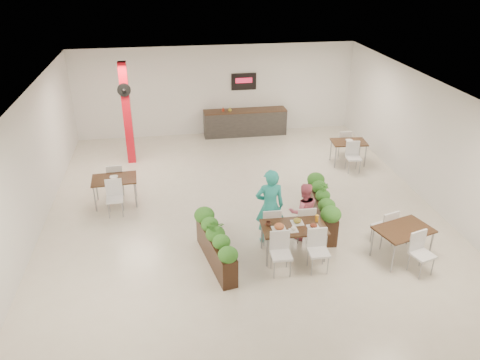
{
  "coord_description": "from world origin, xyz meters",
  "views": [
    {
      "loc": [
        -1.74,
        -10.37,
        6.14
      ],
      "look_at": [
        -0.13,
        -0.29,
        1.1
      ],
      "focal_mm": 35.0,
      "sensor_mm": 36.0,
      "label": 1
    }
  ],
  "objects_px": {
    "main_table": "(293,231)",
    "diner_woman": "(303,212)",
    "red_column": "(127,113)",
    "side_table_b": "(349,145)",
    "side_table_a": "(115,183)",
    "planter_left": "(216,242)",
    "side_table_c": "(403,234)",
    "planter_right": "(322,206)",
    "service_counter": "(245,122)",
    "diner_man": "(270,206)"
  },
  "relations": [
    {
      "from": "diner_man",
      "to": "planter_left",
      "type": "height_order",
      "value": "diner_man"
    },
    {
      "from": "main_table",
      "to": "planter_left",
      "type": "distance_m",
      "value": 1.71
    },
    {
      "from": "main_table",
      "to": "diner_woman",
      "type": "bearing_deg",
      "value": 57.94
    },
    {
      "from": "side_table_a",
      "to": "planter_right",
      "type": "bearing_deg",
      "value": -23.41
    },
    {
      "from": "main_table",
      "to": "diner_woman",
      "type": "xyz_separation_m",
      "value": [
        0.41,
        0.65,
        0.07
      ]
    },
    {
      "from": "main_table",
      "to": "planter_right",
      "type": "distance_m",
      "value": 1.56
    },
    {
      "from": "red_column",
      "to": "service_counter",
      "type": "xyz_separation_m",
      "value": [
        4.0,
        1.86,
        -1.15
      ]
    },
    {
      "from": "service_counter",
      "to": "main_table",
      "type": "relative_size",
      "value": 1.81
    },
    {
      "from": "red_column",
      "to": "planter_left",
      "type": "distance_m",
      "value": 6.27
    },
    {
      "from": "planter_left",
      "to": "side_table_c",
      "type": "relative_size",
      "value": 1.21
    },
    {
      "from": "side_table_a",
      "to": "side_table_b",
      "type": "distance_m",
      "value": 7.22
    },
    {
      "from": "planter_left",
      "to": "side_table_c",
      "type": "bearing_deg",
      "value": -6.46
    },
    {
      "from": "diner_man",
      "to": "side_table_a",
      "type": "relative_size",
      "value": 1.12
    },
    {
      "from": "main_table",
      "to": "side_table_a",
      "type": "bearing_deg",
      "value": 142.97
    },
    {
      "from": "planter_right",
      "to": "planter_left",
      "type": "bearing_deg",
      "value": -156.9
    },
    {
      "from": "red_column",
      "to": "side_table_a",
      "type": "relative_size",
      "value": 1.95
    },
    {
      "from": "diner_woman",
      "to": "side_table_a",
      "type": "xyz_separation_m",
      "value": [
        -4.46,
        2.4,
        -0.08
      ]
    },
    {
      "from": "red_column",
      "to": "side_table_b",
      "type": "bearing_deg",
      "value": -10.25
    },
    {
      "from": "red_column",
      "to": "diner_man",
      "type": "xyz_separation_m",
      "value": [
        3.38,
        -5.15,
        -0.73
      ]
    },
    {
      "from": "planter_right",
      "to": "red_column",
      "type": "bearing_deg",
      "value": 135.99
    },
    {
      "from": "service_counter",
      "to": "planter_left",
      "type": "height_order",
      "value": "service_counter"
    },
    {
      "from": "diner_woman",
      "to": "planter_left",
      "type": "bearing_deg",
      "value": 19.0
    },
    {
      "from": "side_table_b",
      "to": "side_table_c",
      "type": "relative_size",
      "value": 0.99
    },
    {
      "from": "planter_right",
      "to": "main_table",
      "type": "bearing_deg",
      "value": -131.73
    },
    {
      "from": "planter_left",
      "to": "side_table_c",
      "type": "height_order",
      "value": "planter_left"
    },
    {
      "from": "service_counter",
      "to": "diner_woman",
      "type": "relative_size",
      "value": 2.12
    },
    {
      "from": "side_table_c",
      "to": "service_counter",
      "type": "bearing_deg",
      "value": 88.1
    },
    {
      "from": "red_column",
      "to": "planter_left",
      "type": "bearing_deg",
      "value": -70.49
    },
    {
      "from": "red_column",
      "to": "side_table_a",
      "type": "xyz_separation_m",
      "value": [
        -0.28,
        -2.76,
        -1.02
      ]
    },
    {
      "from": "side_table_a",
      "to": "red_column",
      "type": "bearing_deg",
      "value": 81.22
    },
    {
      "from": "red_column",
      "to": "side_table_c",
      "type": "height_order",
      "value": "red_column"
    },
    {
      "from": "red_column",
      "to": "side_table_b",
      "type": "xyz_separation_m",
      "value": [
        6.78,
        -1.23,
        -1.02
      ]
    },
    {
      "from": "planter_left",
      "to": "diner_woman",
      "type": "bearing_deg",
      "value": 17.36
    },
    {
      "from": "main_table",
      "to": "diner_man",
      "type": "height_order",
      "value": "diner_man"
    },
    {
      "from": "planter_right",
      "to": "side_table_c",
      "type": "height_order",
      "value": "planter_right"
    },
    {
      "from": "main_table",
      "to": "red_column",
      "type": "bearing_deg",
      "value": 122.98
    },
    {
      "from": "red_column",
      "to": "diner_woman",
      "type": "xyz_separation_m",
      "value": [
        4.18,
        -5.15,
        -0.93
      ]
    },
    {
      "from": "service_counter",
      "to": "planter_right",
      "type": "bearing_deg",
      "value": -82.91
    },
    {
      "from": "planter_right",
      "to": "side_table_a",
      "type": "xyz_separation_m",
      "value": [
        -5.09,
        1.89,
        0.11
      ]
    },
    {
      "from": "side_table_b",
      "to": "side_table_c",
      "type": "height_order",
      "value": "same"
    },
    {
      "from": "red_column",
      "to": "diner_man",
      "type": "distance_m",
      "value": 6.21
    },
    {
      "from": "planter_left",
      "to": "side_table_c",
      "type": "distance_m",
      "value": 4.06
    },
    {
      "from": "red_column",
      "to": "planter_left",
      "type": "xyz_separation_m",
      "value": [
        2.06,
        -5.82,
        -1.12
      ]
    },
    {
      "from": "red_column",
      "to": "diner_woman",
      "type": "distance_m",
      "value": 6.7
    },
    {
      "from": "side_table_c",
      "to": "red_column",
      "type": "bearing_deg",
      "value": 117.82
    },
    {
      "from": "planter_left",
      "to": "planter_right",
      "type": "height_order",
      "value": "planter_right"
    },
    {
      "from": "diner_woman",
      "to": "red_column",
      "type": "bearing_deg",
      "value": -49.33
    },
    {
      "from": "main_table",
      "to": "diner_woman",
      "type": "relative_size",
      "value": 1.17
    },
    {
      "from": "red_column",
      "to": "planter_right",
      "type": "distance_m",
      "value": 6.78
    },
    {
      "from": "red_column",
      "to": "main_table",
      "type": "height_order",
      "value": "red_column"
    }
  ]
}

